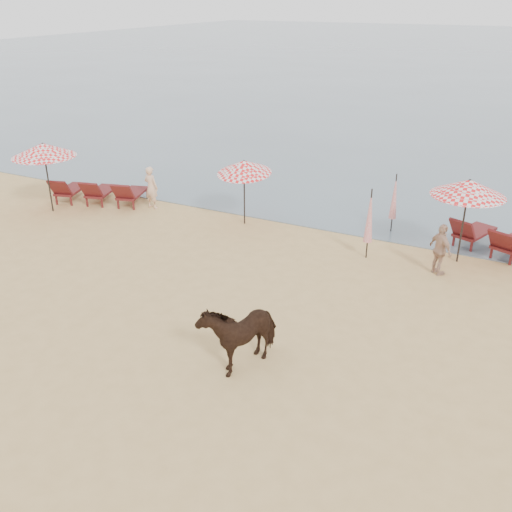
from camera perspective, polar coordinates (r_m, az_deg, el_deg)
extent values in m
plane|color=tan|center=(11.86, -11.21, -14.06)|extent=(120.00, 120.00, 0.00)
cube|color=#51606B|center=(87.59, 23.75, 18.11)|extent=(160.00, 140.00, 0.06)
cube|color=maroon|center=(23.42, -17.94, 6.37)|extent=(1.14, 1.73, 0.09)
cube|color=maroon|center=(22.62, -19.02, 6.43)|extent=(0.85, 0.70, 0.70)
cube|color=maroon|center=(22.86, -15.16, 6.27)|extent=(1.14, 1.73, 0.09)
cube|color=maroon|center=(22.04, -16.17, 6.34)|extent=(0.85, 0.70, 0.70)
cube|color=maroon|center=(22.35, -12.25, 6.16)|extent=(1.14, 1.73, 0.09)
cube|color=maroon|center=(21.52, -13.18, 6.23)|extent=(0.85, 0.70, 0.70)
cube|color=maroon|center=(19.54, 21.02, 2.29)|extent=(1.26, 1.76, 0.09)
cube|color=maroon|center=(18.70, 19.95, 2.53)|extent=(0.88, 0.75, 0.70)
cube|color=maroon|center=(18.22, 23.36, 1.37)|extent=(0.88, 0.75, 0.70)
cylinder|color=black|center=(22.10, -20.06, 7.12)|extent=(0.05, 0.05, 2.35)
cone|color=red|center=(21.81, -20.49, 9.91)|extent=(2.24, 2.24, 0.48)
sphere|color=black|center=(21.77, -20.58, 10.45)|extent=(0.09, 0.09, 0.09)
cylinder|color=black|center=(19.63, -1.18, 6.11)|extent=(0.05, 0.05, 2.09)
cone|color=red|center=(19.33, -1.20, 8.91)|extent=(1.85, 1.88, 0.63)
sphere|color=black|center=(19.28, -1.21, 9.46)|extent=(0.08, 0.08, 0.08)
cylinder|color=black|center=(17.73, 19.97, 2.96)|extent=(0.05, 0.05, 2.37)
cone|color=red|center=(17.37, 20.51, 6.42)|extent=(2.11, 2.11, 0.47)
sphere|color=black|center=(17.31, 20.61, 7.08)|extent=(0.08, 0.08, 0.08)
cylinder|color=black|center=(17.29, 11.23, 3.15)|extent=(0.05, 0.05, 2.19)
cone|color=red|center=(17.20, 11.30, 3.96)|extent=(0.27, 0.27, 1.64)
cylinder|color=black|center=(19.46, 13.61, 5.13)|extent=(0.04, 0.04, 2.03)
cone|color=red|center=(19.38, 13.68, 5.81)|extent=(0.25, 0.25, 1.52)
imported|color=black|center=(12.31, -1.65, -7.49)|extent=(1.34, 1.99, 1.54)
imported|color=#E2B18D|center=(21.59, -10.45, 6.76)|extent=(0.61, 0.44, 1.59)
imported|color=tan|center=(16.89, 17.96, 0.60)|extent=(0.91, 0.88, 1.52)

